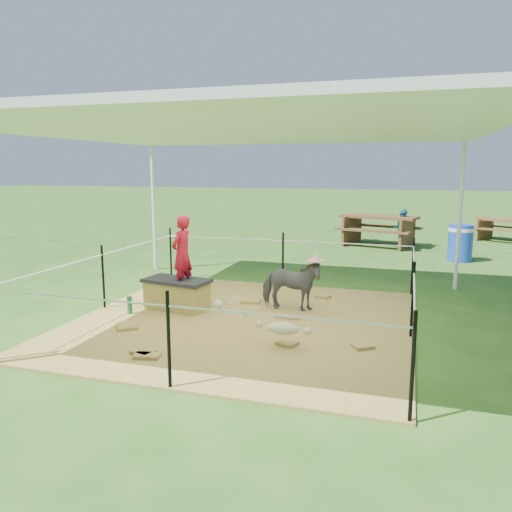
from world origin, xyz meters
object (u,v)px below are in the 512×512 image
(pony, at_px, (291,285))
(distant_person, at_px, (402,228))
(trash_barrel, at_px, (460,243))
(green_bottle, at_px, (130,305))
(woman, at_px, (182,246))
(picnic_table_far, at_px, (506,230))
(straw_bale, at_px, (177,295))
(foal, at_px, (283,326))
(picnic_table_near, at_px, (379,231))

(pony, height_order, distant_person, distant_person)
(trash_barrel, bearing_deg, distant_person, 128.22)
(green_bottle, height_order, trash_barrel, trash_barrel)
(woman, relative_size, distant_person, 1.07)
(woman, distance_m, picnic_table_far, 11.20)
(straw_bale, distance_m, picnic_table_far, 11.23)
(woman, distance_m, foal, 2.28)
(straw_bale, distance_m, distant_person, 8.00)
(woman, bearing_deg, distant_person, 167.07)
(picnic_table_near, bearing_deg, woman, -93.22)
(straw_bale, height_order, green_bottle, straw_bale)
(green_bottle, distance_m, picnic_table_far, 11.91)
(pony, height_order, picnic_table_far, pony)
(woman, height_order, distant_person, woman)
(trash_barrel, bearing_deg, green_bottle, -129.40)
(foal, relative_size, picnic_table_far, 0.61)
(woman, bearing_deg, foal, 67.62)
(straw_bale, relative_size, picnic_table_far, 0.59)
(distant_person, bearing_deg, picnic_table_far, -146.43)
(woman, height_order, pony, woman)
(woman, height_order, foal, woman)
(picnic_table_near, distance_m, distant_person, 0.63)
(pony, height_order, picnic_table_near, picnic_table_near)
(pony, distance_m, foal, 1.59)
(woman, distance_m, green_bottle, 1.15)
(pony, height_order, foal, pony)
(woman, bearing_deg, picnic_table_far, 157.28)
(straw_bale, bearing_deg, pony, 14.30)
(straw_bale, bearing_deg, trash_barrel, 51.71)
(straw_bale, height_order, foal, foal)
(green_bottle, bearing_deg, straw_bale, 39.29)
(straw_bale, height_order, pony, pony)
(pony, height_order, trash_barrel, trash_barrel)
(green_bottle, xyz_separation_m, foal, (2.49, -0.69, 0.14))
(foal, distance_m, picnic_table_near, 8.66)
(distant_person, bearing_deg, foal, 79.89)
(green_bottle, height_order, picnic_table_far, picnic_table_far)
(green_bottle, bearing_deg, foal, -15.48)
(foal, xyz_separation_m, picnic_table_far, (4.10, 10.61, 0.03))
(straw_bale, relative_size, picnic_table_near, 0.46)
(picnic_table_near, xyz_separation_m, picnic_table_far, (3.53, 1.96, -0.10))
(straw_bale, bearing_deg, green_bottle, -140.71)
(straw_bale, relative_size, distant_person, 0.89)
(woman, bearing_deg, pony, 114.56)
(woman, bearing_deg, green_bottle, -45.92)
(woman, xyz_separation_m, distant_person, (3.02, 7.36, -0.48))
(foal, distance_m, picnic_table_far, 11.37)
(green_bottle, xyz_separation_m, pony, (2.22, 0.88, 0.26))
(foal, bearing_deg, picnic_table_far, 64.88)
(picnic_table_near, bearing_deg, picnic_table_far, 43.69)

